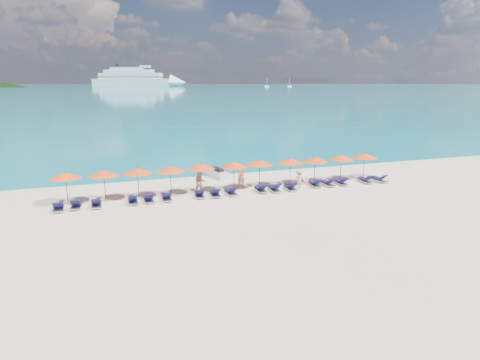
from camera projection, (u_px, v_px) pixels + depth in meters
name	position (u px, v px, depth m)	size (l,w,h in m)	color
ground	(254.00, 208.00, 26.51)	(1400.00, 1400.00, 0.00)	beige
sea	(110.00, 86.00, 634.82)	(1600.00, 1300.00, 0.01)	#1FA9B2
cruise_ship	(140.00, 79.00, 600.40)	(138.14, 79.91, 39.46)	white
sailboat_near	(267.00, 86.00, 522.22)	(6.25, 2.08, 11.45)	white
sailboat_far	(289.00, 86.00, 554.70)	(6.09, 2.03, 11.16)	white
jetski	(218.00, 173.00, 34.81)	(1.53, 2.61, 0.87)	silver
beachgoer_a	(241.00, 177.00, 31.39)	(0.63, 0.42, 1.74)	tan
beachgoer_b	(200.00, 182.00, 29.68)	(0.86, 0.49, 1.76)	tan
beachgoer_c	(299.00, 179.00, 30.95)	(1.01, 0.47, 1.57)	tan
umbrella_0	(65.00, 175.00, 26.84)	(2.10, 2.10, 2.28)	black
umbrella_1	(104.00, 173.00, 27.54)	(2.10, 2.10, 2.28)	black
umbrella_2	(137.00, 171.00, 28.21)	(2.10, 2.10, 2.28)	black
umbrella_3	(170.00, 169.00, 28.83)	(2.10, 2.10, 2.28)	black
umbrella_4	(201.00, 166.00, 29.73)	(2.10, 2.10, 2.28)	black
umbrella_5	(234.00, 164.00, 30.33)	(2.10, 2.10, 2.28)	black
umbrella_6	(260.00, 162.00, 31.16)	(2.10, 2.10, 2.28)	black
umbrella_7	(291.00, 161.00, 31.77)	(2.10, 2.10, 2.28)	black
umbrella_8	(315.00, 159.00, 32.38)	(2.10, 2.10, 2.28)	black
umbrella_9	(341.00, 157.00, 33.20)	(2.10, 2.10, 2.28)	black
umbrella_10	(365.00, 156.00, 33.97)	(2.10, 2.10, 2.28)	black
lounger_0	(58.00, 207.00, 25.96)	(0.70, 1.73, 0.66)	silver
lounger_1	(76.00, 205.00, 26.46)	(0.75, 1.74, 0.66)	silver
lounger_2	(96.00, 203.00, 26.70)	(0.63, 1.71, 0.66)	silver
lounger_3	(133.00, 200.00, 27.49)	(0.64, 1.71, 0.66)	silver
lounger_4	(149.00, 199.00, 27.81)	(0.68, 1.72, 0.66)	silver
lounger_5	(167.00, 197.00, 28.22)	(0.68, 1.72, 0.66)	silver
lounger_6	(199.00, 194.00, 28.91)	(0.75, 1.74, 0.66)	silver
lounger_7	(215.00, 193.00, 29.17)	(0.72, 1.74, 0.66)	silver
lounger_8	(231.00, 192.00, 29.55)	(0.68, 1.72, 0.66)	silver
lounger_9	(261.00, 189.00, 30.33)	(0.75, 1.74, 0.66)	silver
lounger_10	(274.00, 188.00, 30.47)	(0.74, 1.74, 0.66)	silver
lounger_11	(290.00, 187.00, 30.85)	(0.76, 1.75, 0.66)	silver
lounger_12	(315.00, 184.00, 31.81)	(0.79, 1.75, 0.66)	silver
lounger_13	(327.00, 183.00, 32.05)	(0.64, 1.71, 0.66)	silver
lounger_14	(341.00, 182.00, 32.40)	(0.71, 1.73, 0.66)	silver
lounger_15	(365.00, 180.00, 33.09)	(0.72, 1.73, 0.66)	silver
lounger_16	(379.00, 179.00, 33.33)	(0.74, 1.74, 0.66)	silver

